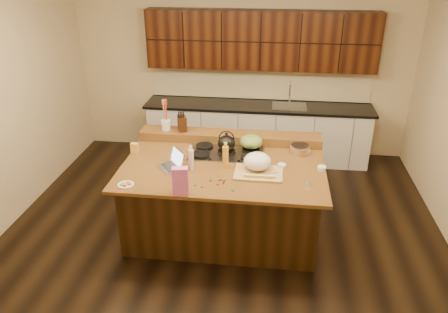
# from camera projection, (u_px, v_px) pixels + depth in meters

# --- Properties ---
(room) EXTENTS (5.52, 5.02, 2.72)m
(room) POSITION_uv_depth(u_px,v_px,m) (223.00, 131.00, 5.02)
(room) COLOR black
(room) RESTS_ON ground
(island) EXTENTS (2.40, 1.60, 0.92)m
(island) POSITION_uv_depth(u_px,v_px,m) (224.00, 197.00, 5.40)
(island) COLOR black
(island) RESTS_ON ground
(back_ledge) EXTENTS (2.40, 0.30, 0.12)m
(back_ledge) POSITION_uv_depth(u_px,v_px,m) (230.00, 137.00, 5.80)
(back_ledge) COLOR black
(back_ledge) RESTS_ON island
(cooktop) EXTENTS (0.92, 0.52, 0.05)m
(cooktop) POSITION_uv_depth(u_px,v_px,m) (226.00, 153.00, 5.46)
(cooktop) COLOR gray
(cooktop) RESTS_ON island
(back_counter) EXTENTS (3.70, 0.66, 2.40)m
(back_counter) POSITION_uv_depth(u_px,v_px,m) (259.00, 101.00, 7.13)
(back_counter) COLOR silver
(back_counter) RESTS_ON ground
(kettle) EXTENTS (0.25, 0.25, 0.20)m
(kettle) POSITION_uv_depth(u_px,v_px,m) (226.00, 143.00, 5.41)
(kettle) COLOR black
(kettle) RESTS_ON cooktop
(green_bowl) EXTENTS (0.38, 0.38, 0.16)m
(green_bowl) POSITION_uv_depth(u_px,v_px,m) (251.00, 142.00, 5.50)
(green_bowl) COLOR olive
(green_bowl) RESTS_ON cooktop
(laptop) EXTENTS (0.38, 0.39, 0.21)m
(laptop) POSITION_uv_depth(u_px,v_px,m) (173.00, 163.00, 5.11)
(laptop) COLOR #B7B7BC
(laptop) RESTS_ON island
(oil_bottle) EXTENTS (0.08, 0.08, 0.27)m
(oil_bottle) POSITION_uv_depth(u_px,v_px,m) (225.00, 157.00, 5.07)
(oil_bottle) COLOR gold
(oil_bottle) RESTS_ON island
(vinegar_bottle) EXTENTS (0.08, 0.08, 0.25)m
(vinegar_bottle) POSITION_uv_depth(u_px,v_px,m) (191.00, 160.00, 5.03)
(vinegar_bottle) COLOR silver
(vinegar_bottle) RESTS_ON island
(wooden_tray) EXTENTS (0.55, 0.44, 0.22)m
(wooden_tray) POSITION_uv_depth(u_px,v_px,m) (258.00, 164.00, 4.99)
(wooden_tray) COLOR tan
(wooden_tray) RESTS_ON island
(ramekin_a) EXTENTS (0.12, 0.12, 0.04)m
(ramekin_a) POSITION_uv_depth(u_px,v_px,m) (282.00, 166.00, 5.11)
(ramekin_a) COLOR white
(ramekin_a) RESTS_ON island
(ramekin_b) EXTENTS (0.13, 0.13, 0.04)m
(ramekin_b) POSITION_uv_depth(u_px,v_px,m) (322.00, 168.00, 5.06)
(ramekin_b) COLOR white
(ramekin_b) RESTS_ON island
(ramekin_c) EXTENTS (0.11, 0.11, 0.04)m
(ramekin_c) POSITION_uv_depth(u_px,v_px,m) (306.00, 152.00, 5.47)
(ramekin_c) COLOR white
(ramekin_c) RESTS_ON island
(strainer_bowl) EXTENTS (0.31, 0.31, 0.09)m
(strainer_bowl) POSITION_uv_depth(u_px,v_px,m) (300.00, 150.00, 5.47)
(strainer_bowl) COLOR #996B3F
(strainer_bowl) RESTS_ON island
(kitchen_timer) EXTENTS (0.09, 0.09, 0.07)m
(kitchen_timer) POSITION_uv_depth(u_px,v_px,m) (309.00, 183.00, 4.72)
(kitchen_timer) COLOR silver
(kitchen_timer) RESTS_ON island
(pink_bag) EXTENTS (0.18, 0.11, 0.30)m
(pink_bag) POSITION_uv_depth(u_px,v_px,m) (180.00, 181.00, 4.52)
(pink_bag) COLOR pink
(pink_bag) RESTS_ON island
(candy_plate) EXTENTS (0.22, 0.22, 0.01)m
(candy_plate) POSITION_uv_depth(u_px,v_px,m) (126.00, 185.00, 4.74)
(candy_plate) COLOR white
(candy_plate) RESTS_ON island
(package_box) EXTENTS (0.09, 0.07, 0.13)m
(package_box) POSITION_uv_depth(u_px,v_px,m) (135.00, 148.00, 5.48)
(package_box) COLOR #E1AB4F
(package_box) RESTS_ON island
(utensil_crock) EXTENTS (0.16, 0.16, 0.14)m
(utensil_crock) POSITION_uv_depth(u_px,v_px,m) (166.00, 125.00, 5.84)
(utensil_crock) COLOR white
(utensil_crock) RESTS_ON back_ledge
(knife_block) EXTENTS (0.15, 0.19, 0.20)m
(knife_block) POSITION_uv_depth(u_px,v_px,m) (182.00, 124.00, 5.80)
(knife_block) COLOR black
(knife_block) RESTS_ON back_ledge
(gumdrop_0) EXTENTS (0.02, 0.02, 0.02)m
(gumdrop_0) POSITION_uv_depth(u_px,v_px,m) (202.00, 187.00, 4.69)
(gumdrop_0) COLOR red
(gumdrop_0) RESTS_ON island
(gumdrop_1) EXTENTS (0.02, 0.02, 0.02)m
(gumdrop_1) POSITION_uv_depth(u_px,v_px,m) (211.00, 180.00, 4.83)
(gumdrop_1) COLOR #198C26
(gumdrop_1) RESTS_ON island
(gumdrop_2) EXTENTS (0.02, 0.02, 0.02)m
(gumdrop_2) POSITION_uv_depth(u_px,v_px,m) (218.00, 184.00, 4.75)
(gumdrop_2) COLOR red
(gumdrop_2) RESTS_ON island
(gumdrop_3) EXTENTS (0.02, 0.02, 0.02)m
(gumdrop_3) POSITION_uv_depth(u_px,v_px,m) (232.00, 190.00, 4.64)
(gumdrop_3) COLOR #198C26
(gumdrop_3) RESTS_ON island
(gumdrop_4) EXTENTS (0.02, 0.02, 0.02)m
(gumdrop_4) POSITION_uv_depth(u_px,v_px,m) (221.00, 179.00, 4.85)
(gumdrop_4) COLOR red
(gumdrop_4) RESTS_ON island
(gumdrop_5) EXTENTS (0.02, 0.02, 0.02)m
(gumdrop_5) POSITION_uv_depth(u_px,v_px,m) (233.00, 191.00, 4.62)
(gumdrop_5) COLOR #198C26
(gumdrop_5) RESTS_ON island
(gumdrop_6) EXTENTS (0.02, 0.02, 0.02)m
(gumdrop_6) POSITION_uv_depth(u_px,v_px,m) (224.00, 181.00, 4.81)
(gumdrop_6) COLOR red
(gumdrop_6) RESTS_ON island
(gumdrop_7) EXTENTS (0.02, 0.02, 0.02)m
(gumdrop_7) POSITION_uv_depth(u_px,v_px,m) (222.00, 179.00, 4.84)
(gumdrop_7) COLOR #198C26
(gumdrop_7) RESTS_ON island
(gumdrop_8) EXTENTS (0.02, 0.02, 0.02)m
(gumdrop_8) POSITION_uv_depth(u_px,v_px,m) (211.00, 180.00, 4.82)
(gumdrop_8) COLOR red
(gumdrop_8) RESTS_ON island
(gumdrop_9) EXTENTS (0.02, 0.02, 0.02)m
(gumdrop_9) POSITION_uv_depth(u_px,v_px,m) (218.00, 180.00, 4.83)
(gumdrop_9) COLOR #198C26
(gumdrop_9) RESTS_ON island
(gumdrop_10) EXTENTS (0.02, 0.02, 0.02)m
(gumdrop_10) POSITION_uv_depth(u_px,v_px,m) (224.00, 183.00, 4.78)
(gumdrop_10) COLOR red
(gumdrop_10) RESTS_ON island
(gumdrop_11) EXTENTS (0.02, 0.02, 0.02)m
(gumdrop_11) POSITION_uv_depth(u_px,v_px,m) (225.00, 180.00, 4.84)
(gumdrop_11) COLOR #198C26
(gumdrop_11) RESTS_ON island
(gumdrop_12) EXTENTS (0.02, 0.02, 0.02)m
(gumdrop_12) POSITION_uv_depth(u_px,v_px,m) (220.00, 180.00, 4.84)
(gumdrop_12) COLOR red
(gumdrop_12) RESTS_ON island
(gumdrop_13) EXTENTS (0.02, 0.02, 0.02)m
(gumdrop_13) POSITION_uv_depth(u_px,v_px,m) (195.00, 185.00, 4.73)
(gumdrop_13) COLOR #198C26
(gumdrop_13) RESTS_ON island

